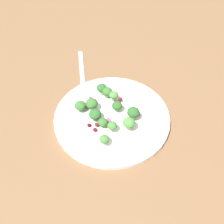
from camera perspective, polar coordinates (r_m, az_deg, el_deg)
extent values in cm
cube|color=brown|center=(67.14, 1.04, -1.00)|extent=(180.00, 180.00, 2.00)
cylinder|color=white|center=(64.83, 0.00, -1.22)|extent=(27.68, 27.68, 1.20)
torus|color=white|center=(64.38, 0.00, -0.88)|extent=(26.47, 26.47, 1.00)
cylinder|color=white|center=(64.30, 0.00, -0.82)|extent=(16.06, 16.06, 0.20)
cylinder|color=#9EC684|center=(65.57, -6.61, 0.61)|extent=(1.04, 1.04, 1.04)
ellipsoid|color=#386B2D|center=(64.65, -6.71, 1.35)|extent=(2.77, 2.77, 2.08)
cylinder|color=#9EC684|center=(60.75, 0.06, -3.47)|extent=(0.82, 0.82, 0.82)
ellipsoid|color=#477A38|center=(59.97, 0.06, -2.90)|extent=(2.18, 2.18, 1.63)
cylinder|color=#9EC684|center=(61.07, 3.59, -2.98)|extent=(1.04, 1.04, 1.04)
ellipsoid|color=#4C843D|center=(60.10, 3.65, -2.25)|extent=(2.77, 2.77, 2.08)
cylinder|color=#8EB77A|center=(63.39, -3.52, -1.24)|extent=(1.09, 1.09, 1.09)
ellipsoid|color=#2D6028|center=(62.39, -3.57, -0.47)|extent=(2.90, 2.90, 2.18)
cylinder|color=#9EC684|center=(68.83, -2.16, 4.41)|extent=(0.98, 0.98, 0.98)
ellipsoid|color=#2D6028|center=(68.01, -2.19, 5.12)|extent=(2.62, 2.62, 1.97)
cylinder|color=#9EC684|center=(65.29, -4.22, 1.02)|extent=(1.10, 1.10, 1.10)
ellipsoid|color=#386B2D|center=(64.32, -4.29, 1.81)|extent=(2.93, 2.93, 2.19)
cylinder|color=#8EB77A|center=(63.24, 4.46, -0.84)|extent=(1.09, 1.09, 1.09)
ellipsoid|color=#2D6028|center=(62.25, 4.53, -0.07)|extent=(2.90, 2.90, 2.17)
cylinder|color=#ADD18E|center=(66.83, 0.36, 2.97)|extent=(0.87, 0.87, 0.87)
ellipsoid|color=#4C843D|center=(66.08, 0.37, 3.60)|extent=(2.31, 2.31, 1.73)
cylinder|color=#9EC684|center=(58.74, -1.53, -6.34)|extent=(0.82, 0.82, 0.82)
ellipsoid|color=#477A38|center=(57.94, -1.55, -5.79)|extent=(2.18, 2.18, 1.63)
cylinder|color=#ADD18E|center=(68.23, -1.00, 3.62)|extent=(1.01, 1.01, 1.01)
ellipsoid|color=#386B2D|center=(67.38, -1.02, 4.34)|extent=(2.68, 2.68, 2.01)
cylinder|color=#9EC684|center=(61.95, -1.90, -2.80)|extent=(0.86, 0.86, 0.86)
ellipsoid|color=#386B2D|center=(61.15, -1.93, -2.20)|extent=(2.29, 2.29, 1.72)
cylinder|color=#9EC684|center=(65.17, 1.22, 0.87)|extent=(0.95, 0.95, 0.95)
ellipsoid|color=#2D6028|center=(64.33, 1.24, 1.54)|extent=(2.52, 2.52, 1.89)
sphere|color=maroon|center=(61.78, -3.20, -2.67)|extent=(0.99, 0.99, 0.99)
sphere|color=maroon|center=(61.84, 0.20, -2.53)|extent=(0.90, 0.90, 0.90)
sphere|color=maroon|center=(60.96, -3.63, -3.77)|extent=(0.95, 0.95, 0.95)
sphere|color=maroon|center=(66.61, 2.04, 2.63)|extent=(0.99, 0.99, 0.99)
sphere|color=maroon|center=(66.82, -4.06, 2.54)|extent=(0.89, 0.89, 0.89)
sphere|color=#4C0A14|center=(62.16, -4.84, -2.82)|extent=(0.94, 0.94, 0.94)
sphere|color=#4C0A14|center=(68.03, 0.52, 3.77)|extent=(0.96, 0.96, 0.96)
cube|color=#843D75|center=(67.79, -4.54, 2.79)|extent=(1.44, 1.32, 0.41)
cube|color=#934C84|center=(66.15, -5.14, 1.22)|extent=(1.54, 1.52, 0.43)
cube|color=#934C84|center=(62.93, -0.69, -1.85)|extent=(1.61, 1.63, 0.41)
cube|color=#843D75|center=(64.63, 5.56, -0.17)|extent=(1.32, 1.30, 0.36)
cube|color=#A35B93|center=(66.66, 0.90, 1.93)|extent=(0.97, 0.91, 0.39)
cube|color=silver|center=(79.44, -6.47, 9.46)|extent=(14.24, 7.07, 0.50)
cube|color=silver|center=(72.46, -6.10, 4.83)|extent=(4.26, 3.63, 0.50)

